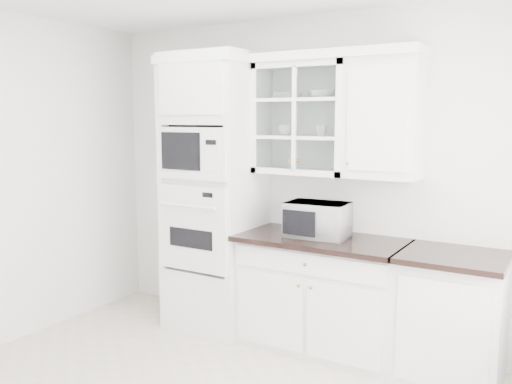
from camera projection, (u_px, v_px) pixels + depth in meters
The scene contains 12 objects.
room_shell at pixel (219, 130), 3.45m from camera, with size 4.00×3.50×2.70m.
oven_column at pixel (214, 193), 4.75m from camera, with size 0.76×0.68×2.40m.
base_cabinet_run at pixel (322, 293), 4.35m from camera, with size 1.32×0.67×0.92m.
extra_base_cabinet at pixel (451, 316), 3.84m from camera, with size 0.72×0.67×0.92m.
upper_cabinet_glass at pixel (304, 119), 4.41m from camera, with size 0.80×0.33×0.90m.
upper_cabinet_solid at pixel (385, 119), 4.06m from camera, with size 0.55×0.33×0.90m, color white.
crown_molding at pixel (291, 58), 4.37m from camera, with size 2.14×0.38×0.07m, color white.
countertop_microwave at pixel (318, 219), 4.29m from camera, with size 0.48×0.40×0.28m, color white.
bowl_a at pixel (288, 96), 4.44m from camera, with size 0.21×0.21×0.05m, color white.
bowl_b at pixel (322, 94), 4.32m from camera, with size 0.21×0.21×0.07m, color white.
cup_a at pixel (286, 130), 4.49m from camera, with size 0.12×0.12×0.09m, color white.
cup_b at pixel (321, 131), 4.34m from camera, with size 0.09×0.09×0.08m, color white.
Camera 1 is at (2.00, -2.42, 1.86)m, focal length 38.00 mm.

